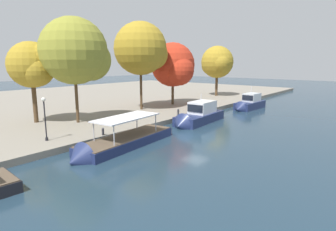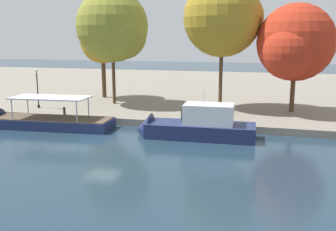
% 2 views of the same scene
% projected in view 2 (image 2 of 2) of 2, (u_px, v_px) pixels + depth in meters
% --- Properties ---
extents(ground_plane, '(220.00, 220.00, 0.00)m').
position_uv_depth(ground_plane, '(102.00, 143.00, 27.97)').
color(ground_plane, '#1E3342').
extents(dock_promenade, '(120.00, 55.00, 0.62)m').
position_uv_depth(dock_promenade, '(194.00, 87.00, 59.62)').
color(dock_promenade, gray).
rests_on(dock_promenade, ground_plane).
extents(tour_boat_1, '(12.21, 4.04, 3.97)m').
position_uv_depth(tour_boat_1, '(41.00, 124.00, 33.11)').
color(tour_boat_1, navy).
rests_on(tour_boat_1, ground_plane).
extents(motor_yacht_2, '(9.65, 3.40, 4.82)m').
position_uv_depth(motor_yacht_2, '(193.00, 128.00, 29.60)').
color(motor_yacht_2, navy).
rests_on(motor_yacht_2, ground_plane).
extents(mooring_bollard_0, '(0.26, 0.26, 0.76)m').
position_uv_depth(mooring_bollard_0, '(64.00, 110.00, 35.70)').
color(mooring_bollard_0, '#2D2D33').
rests_on(mooring_bollard_0, dock_promenade).
extents(mooring_bollard_1, '(0.30, 0.30, 0.85)m').
position_uv_depth(mooring_bollard_1, '(204.00, 116.00, 32.64)').
color(mooring_bollard_1, '#2D2D33').
rests_on(mooring_bollard_1, dock_promenade).
extents(lamp_post, '(0.38, 0.38, 4.08)m').
position_uv_depth(lamp_post, '(37.00, 85.00, 38.89)').
color(lamp_post, black).
rests_on(lamp_post, dock_promenade).
extents(tree_1, '(7.99, 7.82, 12.41)m').
position_uv_depth(tree_1, '(113.00, 28.00, 40.35)').
color(tree_1, '#4C3823').
rests_on(tree_1, dock_promenade).
extents(tree_3, '(7.43, 8.01, 10.50)m').
position_uv_depth(tree_3, '(294.00, 45.00, 35.48)').
color(tree_3, '#4C3823').
rests_on(tree_3, dock_promenade).
extents(tree_4, '(8.04, 8.12, 13.20)m').
position_uv_depth(tree_4, '(227.00, 19.00, 37.81)').
color(tree_4, '#4C3823').
rests_on(tree_4, dock_promenade).
extents(tree_5, '(5.44, 5.77, 9.65)m').
position_uv_depth(tree_5, '(102.00, 41.00, 44.97)').
color(tree_5, '#4C3823').
rests_on(tree_5, dock_promenade).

